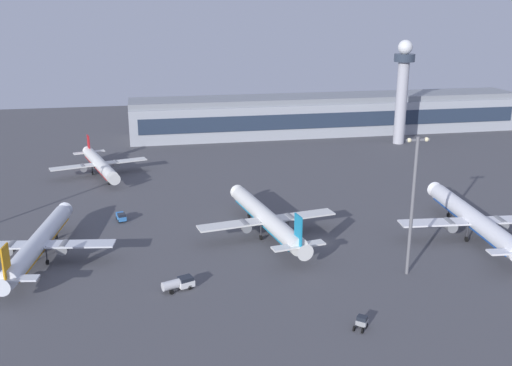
{
  "coord_description": "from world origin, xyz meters",
  "views": [
    {
      "loc": [
        -39.29,
        -119.85,
        52.83
      ],
      "look_at": [
        -8.89,
        36.61,
        4.0
      ],
      "focal_mm": 40.44,
      "sensor_mm": 36.0,
      "label": 1
    }
  ],
  "objects_px": {
    "apron_light_east": "(413,199)",
    "airplane_terminal_side": "(474,220)",
    "fuel_truck": "(179,283)",
    "maintenance_van": "(121,217)",
    "airplane_far_stand": "(38,243)",
    "control_tower": "(403,85)",
    "airplane_taxiway_distant": "(100,164)",
    "pushback_tug": "(362,322)",
    "airplane_mid_apron": "(267,219)"
  },
  "relations": [
    {
      "from": "airplane_taxiway_distant",
      "to": "maintenance_van",
      "type": "distance_m",
      "value": 44.99
    },
    {
      "from": "airplane_far_stand",
      "to": "apron_light_east",
      "type": "height_order",
      "value": "apron_light_east"
    },
    {
      "from": "control_tower",
      "to": "fuel_truck",
      "type": "xyz_separation_m",
      "value": [
        -95.3,
        -109.94,
        -22.1
      ]
    },
    {
      "from": "airplane_mid_apron",
      "to": "apron_light_east",
      "type": "distance_m",
      "value": 37.36
    },
    {
      "from": "pushback_tug",
      "to": "airplane_mid_apron",
      "type": "bearing_deg",
      "value": 138.92
    },
    {
      "from": "control_tower",
      "to": "airplane_far_stand",
      "type": "distance_m",
      "value": 155.05
    },
    {
      "from": "airplane_far_stand",
      "to": "apron_light_east",
      "type": "xyz_separation_m",
      "value": [
        75.61,
        -21.01,
        12.22
      ]
    },
    {
      "from": "airplane_mid_apron",
      "to": "fuel_truck",
      "type": "height_order",
      "value": "airplane_mid_apron"
    },
    {
      "from": "pushback_tug",
      "to": "apron_light_east",
      "type": "distance_m",
      "value": 29.02
    },
    {
      "from": "control_tower",
      "to": "pushback_tug",
      "type": "bearing_deg",
      "value": -116.73
    },
    {
      "from": "airplane_mid_apron",
      "to": "apron_light_east",
      "type": "xyz_separation_m",
      "value": [
        24.11,
        -25.86,
        12.06
      ]
    },
    {
      "from": "airplane_far_stand",
      "to": "apron_light_east",
      "type": "distance_m",
      "value": 79.42
    },
    {
      "from": "airplane_mid_apron",
      "to": "pushback_tug",
      "type": "xyz_separation_m",
      "value": [
        7.3,
        -43.93,
        -3.21
      ]
    },
    {
      "from": "pushback_tug",
      "to": "maintenance_van",
      "type": "distance_m",
      "value": 73.88
    },
    {
      "from": "maintenance_van",
      "to": "apron_light_east",
      "type": "relative_size",
      "value": 0.15
    },
    {
      "from": "fuel_truck",
      "to": "apron_light_east",
      "type": "height_order",
      "value": "apron_light_east"
    },
    {
      "from": "airplane_far_stand",
      "to": "apron_light_east",
      "type": "relative_size",
      "value": 1.47
    },
    {
      "from": "airplane_far_stand",
      "to": "fuel_truck",
      "type": "distance_m",
      "value": 34.78
    },
    {
      "from": "airplane_mid_apron",
      "to": "pushback_tug",
      "type": "bearing_deg",
      "value": -90.09
    },
    {
      "from": "control_tower",
      "to": "airplane_mid_apron",
      "type": "relative_size",
      "value": 0.93
    },
    {
      "from": "airplane_terminal_side",
      "to": "airplane_far_stand",
      "type": "relative_size",
      "value": 1.11
    },
    {
      "from": "airplane_terminal_side",
      "to": "airplane_far_stand",
      "type": "height_order",
      "value": "airplane_terminal_side"
    },
    {
      "from": "control_tower",
      "to": "maintenance_van",
      "type": "height_order",
      "value": "control_tower"
    },
    {
      "from": "fuel_truck",
      "to": "apron_light_east",
      "type": "xyz_separation_m",
      "value": [
        46.72,
        -1.84,
        14.97
      ]
    },
    {
      "from": "airplane_terminal_side",
      "to": "airplane_taxiway_distant",
      "type": "xyz_separation_m",
      "value": [
        -90.69,
        71.69,
        -0.66
      ]
    },
    {
      "from": "pushback_tug",
      "to": "maintenance_van",
      "type": "bearing_deg",
      "value": 164.23
    },
    {
      "from": "airplane_terminal_side",
      "to": "airplane_taxiway_distant",
      "type": "height_order",
      "value": "airplane_terminal_side"
    },
    {
      "from": "control_tower",
      "to": "apron_light_east",
      "type": "bearing_deg",
      "value": -113.49
    },
    {
      "from": "airplane_mid_apron",
      "to": "fuel_truck",
      "type": "distance_m",
      "value": 33.12
    },
    {
      "from": "airplane_terminal_side",
      "to": "maintenance_van",
      "type": "height_order",
      "value": "airplane_terminal_side"
    },
    {
      "from": "fuel_truck",
      "to": "maintenance_van",
      "type": "distance_m",
      "value": 42.59
    },
    {
      "from": "airplane_terminal_side",
      "to": "airplane_taxiway_distant",
      "type": "relative_size",
      "value": 1.19
    },
    {
      "from": "airplane_far_stand",
      "to": "airplane_taxiway_distant",
      "type": "relative_size",
      "value": 1.08
    },
    {
      "from": "airplane_mid_apron",
      "to": "airplane_terminal_side",
      "type": "bearing_deg",
      "value": -22.11
    },
    {
      "from": "airplane_mid_apron",
      "to": "control_tower",
      "type": "bearing_deg",
      "value": 40.25
    },
    {
      "from": "airplane_terminal_side",
      "to": "airplane_mid_apron",
      "type": "height_order",
      "value": "airplane_terminal_side"
    },
    {
      "from": "airplane_taxiway_distant",
      "to": "apron_light_east",
      "type": "bearing_deg",
      "value": 111.65
    },
    {
      "from": "airplane_terminal_side",
      "to": "airplane_taxiway_distant",
      "type": "distance_m",
      "value": 115.61
    },
    {
      "from": "control_tower",
      "to": "airplane_taxiway_distant",
      "type": "relative_size",
      "value": 1.04
    },
    {
      "from": "airplane_mid_apron",
      "to": "fuel_truck",
      "type": "xyz_separation_m",
      "value": [
        -22.61,
        -24.02,
        -2.91
      ]
    },
    {
      "from": "airplane_terminal_side",
      "to": "airplane_far_stand",
      "type": "bearing_deg",
      "value": -178.24
    },
    {
      "from": "control_tower",
      "to": "maintenance_van",
      "type": "xyz_separation_m",
      "value": [
        -107.5,
        -69.14,
        -22.29
      ]
    },
    {
      "from": "airplane_far_stand",
      "to": "pushback_tug",
      "type": "bearing_deg",
      "value": -24.96
    },
    {
      "from": "airplane_taxiway_distant",
      "to": "pushback_tug",
      "type": "xyz_separation_m",
      "value": [
        50.03,
        -104.91,
        -2.82
      ]
    },
    {
      "from": "fuel_truck",
      "to": "maintenance_van",
      "type": "bearing_deg",
      "value": 176.3
    },
    {
      "from": "fuel_truck",
      "to": "pushback_tug",
      "type": "bearing_deg",
      "value": 36.01
    },
    {
      "from": "airplane_taxiway_distant",
      "to": "airplane_mid_apron",
      "type": "bearing_deg",
      "value": 109.08
    },
    {
      "from": "airplane_mid_apron",
      "to": "airplane_taxiway_distant",
      "type": "relative_size",
      "value": 1.12
    },
    {
      "from": "airplane_mid_apron",
      "to": "apron_light_east",
      "type": "relative_size",
      "value": 1.52
    },
    {
      "from": "apron_light_east",
      "to": "airplane_terminal_side",
      "type": "bearing_deg",
      "value": 32.43
    }
  ]
}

